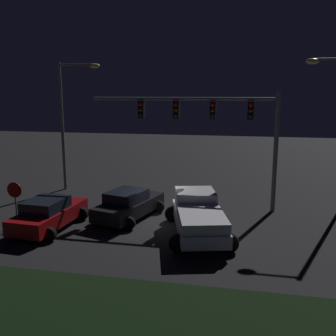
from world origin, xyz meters
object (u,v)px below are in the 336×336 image
Objects in this scene: car_sedan_far at (49,214)px; stop_sign at (15,196)px; car_sedan at (129,205)px; traffic_signal_gantry at (213,119)px; street_lamp_left at (70,111)px; pickup_truck at (198,213)px.

stop_sign is at bearing 97.01° from car_sedan_far.
car_sedan_far is at bearing 139.14° from car_sedan.
car_sedan is 0.46× the size of traffic_signal_gantry.
car_sedan is at bearing -42.74° from street_lamp_left.
street_lamp_left is at bearing 20.61° from car_sedan_far.
car_sedan is at bearing -146.38° from traffic_signal_gantry.
street_lamp_left is (-2.16, 7.25, 4.52)m from car_sedan_far.
pickup_truck is at bearing -96.14° from car_sedan.
pickup_truck is 0.69× the size of street_lamp_left.
traffic_signal_gantry is 10.88m from stop_sign.
traffic_signal_gantry reaches higher than car_sedan.
car_sedan is (-3.77, 1.50, -0.26)m from pickup_truck.
car_sedan_far is at bearing 3.01° from stop_sign.
traffic_signal_gantry is at bearing -18.00° from pickup_truck.
traffic_signal_gantry is at bearing -40.81° from car_sedan.
street_lamp_left is 8.23m from stop_sign.
pickup_truck is 7.12m from car_sedan_far.
street_lamp_left reaches higher than car_sedan.
car_sedan is 6.49m from traffic_signal_gantry.
car_sedan is at bearing -52.43° from car_sedan_far.
traffic_signal_gantry is 1.24× the size of street_lamp_left.
stop_sign is at bearing 130.23° from car_sedan.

